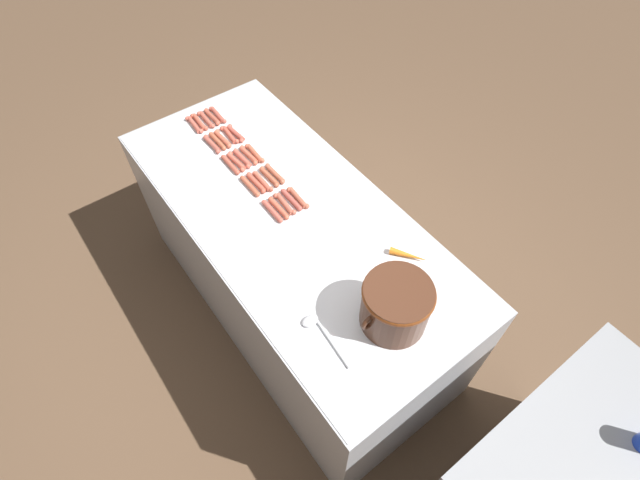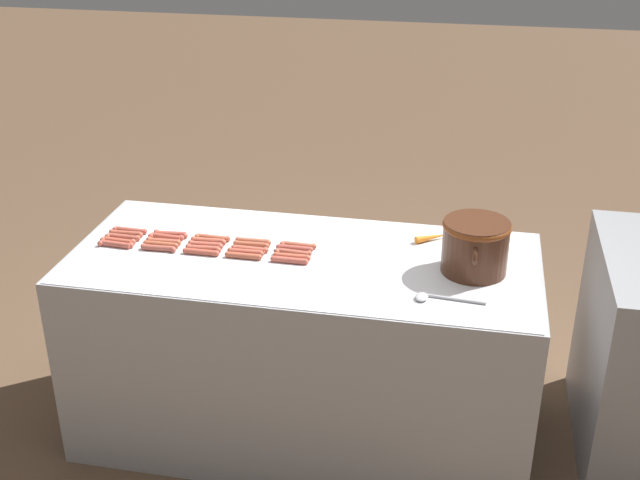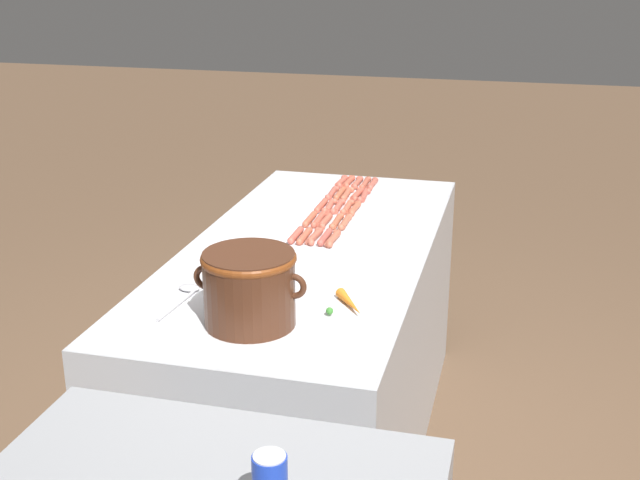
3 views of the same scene
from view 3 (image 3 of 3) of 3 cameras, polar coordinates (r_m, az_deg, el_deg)
The scene contains 30 objects.
ground_plane at distance 3.45m, azimuth -0.63°, elevation -14.38°, with size 20.00×20.00×0.00m, color brown.
griddle_counter at distance 3.22m, azimuth -0.66°, elevation -7.76°, with size 0.87×1.97×0.90m.
hot_dog_0 at distance 3.77m, azimuth 3.63°, elevation 3.88°, with size 0.03×0.16×0.03m.
hot_dog_1 at distance 3.59m, azimuth 3.05°, elevation 3.08°, with size 0.04×0.16×0.03m.
hot_dog_2 at distance 3.41m, azimuth 2.39°, elevation 2.19°, with size 0.03×0.16×0.03m.
hot_dog_3 at distance 3.23m, azimuth 1.75°, elevation 1.24°, with size 0.03×0.16×0.03m.
hot_dog_4 at distance 3.05m, azimuth 0.89°, elevation 0.10°, with size 0.03×0.16×0.03m.
hot_dog_5 at distance 3.78m, azimuth 3.14°, elevation 3.94°, with size 0.03×0.16×0.03m.
hot_dog_6 at distance 3.60m, azimuth 2.56°, elevation 3.16°, with size 0.04×0.16×0.03m.
hot_dog_7 at distance 3.42m, azimuth 1.89°, elevation 2.27°, with size 0.03×0.16×0.03m.
hot_dog_8 at distance 3.24m, azimuth 1.15°, elevation 1.28°, with size 0.03×0.16×0.03m.
hot_dog_9 at distance 3.07m, azimuth 0.34°, elevation 0.20°, with size 0.03×0.16×0.03m.
hot_dog_10 at distance 3.78m, azimuth 2.58°, elevation 3.97°, with size 0.03×0.16×0.03m.
hot_dog_11 at distance 3.60m, azimuth 1.92°, elevation 3.18°, with size 0.03×0.16×0.03m.
hot_dog_12 at distance 3.43m, azimuth 1.26°, elevation 2.31°, with size 0.03×0.16×0.03m.
hot_dog_13 at distance 3.24m, azimuth 0.42°, elevation 1.31°, with size 0.03×0.16×0.03m.
hot_dog_14 at distance 3.07m, azimuth -0.39°, elevation 0.25°, with size 0.04×0.16×0.03m.
hot_dog_15 at distance 3.79m, azimuth 1.99°, elevation 4.03°, with size 0.03×0.16×0.03m.
hot_dog_16 at distance 3.61m, azimuth 1.38°, elevation 3.22°, with size 0.03×0.16×0.03m.
hot_dog_17 at distance 3.43m, azimuth 0.66°, elevation 2.35°, with size 0.04×0.16×0.03m.
hot_dog_18 at distance 3.26m, azimuth -0.09°, elevation 1.41°, with size 0.03×0.16×0.03m.
hot_dog_19 at distance 3.08m, azimuth -1.07°, elevation 0.28°, with size 0.03×0.16×0.03m.
hot_dog_20 at distance 3.80m, azimuth 1.50°, elevation 4.05°, with size 0.03×0.16×0.03m.
hot_dog_21 at distance 3.62m, azimuth 0.83°, elevation 3.25°, with size 0.03×0.16×0.03m.
hot_dog_22 at distance 3.44m, azimuth 0.07°, elevation 2.38°, with size 0.03×0.16×0.03m.
hot_dog_23 at distance 3.27m, azimuth -0.71°, elevation 1.45°, with size 0.03×0.16×0.03m.
hot_dog_24 at distance 3.09m, azimuth -1.68°, elevation 0.35°, with size 0.03×0.16×0.03m.
bean_pot at distance 2.37m, azimuth -4.89°, elevation -3.09°, with size 0.34×0.27×0.22m.
serving_spoon at distance 2.62m, azimuth -9.28°, elevation -3.66°, with size 0.07×0.27×0.02m.
carrot at distance 2.50m, azimuth 2.02°, elevation -4.40°, with size 0.12×0.16×0.03m.
Camera 3 is at (-0.74, 2.76, 1.93)m, focal length 46.47 mm.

